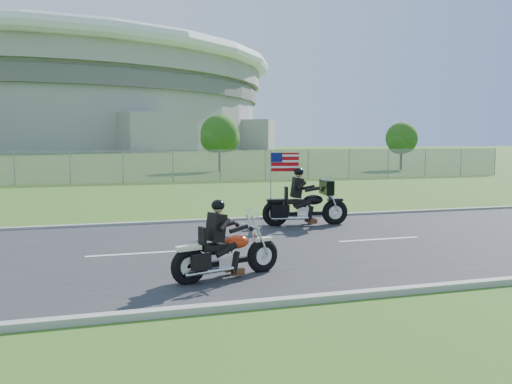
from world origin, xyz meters
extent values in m
plane|color=#38581B|center=(0.00, 0.00, 0.00)|extent=(420.00, 420.00, 0.00)
cube|color=#28282B|center=(0.00, 0.00, 0.02)|extent=(120.00, 8.00, 0.04)
cube|color=#9E9B93|center=(0.00, 4.05, 0.05)|extent=(120.00, 0.18, 0.12)
cube|color=#9E9B93|center=(0.00, -4.05, 0.05)|extent=(120.00, 0.18, 0.12)
cube|color=gray|center=(-5.00, 20.00, 1.00)|extent=(60.00, 0.03, 2.00)
cylinder|color=#A3A099|center=(-20.00, 170.00, 10.00)|extent=(130.00, 130.00, 20.00)
cylinder|color=#605E5B|center=(-20.00, 170.00, 17.00)|extent=(132.00, 132.00, 4.00)
cylinder|color=#A3A099|center=(-20.00, 170.00, 23.00)|extent=(134.00, 134.00, 6.00)
torus|color=white|center=(-20.00, 170.00, 27.00)|extent=(140.40, 140.40, 4.40)
cylinder|color=#382316|center=(6.00, 30.00, 1.26)|extent=(0.22, 0.22, 2.52)
sphere|color=#255316|center=(6.00, 30.00, 3.15)|extent=(3.20, 3.20, 3.20)
sphere|color=#255316|center=(6.64, 30.48, 2.79)|extent=(2.40, 2.40, 2.40)
sphere|color=#255316|center=(5.44, 29.60, 2.70)|extent=(2.24, 2.24, 2.24)
cylinder|color=#382316|center=(22.00, 28.00, 1.12)|extent=(0.22, 0.22, 2.24)
sphere|color=#255316|center=(22.00, 28.00, 2.80)|extent=(2.80, 2.80, 2.80)
sphere|color=#255316|center=(22.56, 28.42, 2.48)|extent=(2.10, 2.10, 2.10)
sphere|color=#255316|center=(21.51, 27.65, 2.40)|extent=(1.96, 1.96, 1.96)
torus|color=black|center=(0.26, -2.18, 0.35)|extent=(0.69, 0.35, 0.67)
torus|color=black|center=(-1.22, -2.63, 0.35)|extent=(0.69, 0.35, 0.67)
ellipsoid|color=red|center=(-0.29, -2.35, 0.67)|extent=(0.57, 0.42, 0.25)
cube|color=black|center=(-0.74, -2.48, 0.64)|extent=(0.56, 0.40, 0.11)
cube|color=black|center=(-0.70, -2.47, 0.99)|extent=(0.31, 0.41, 0.50)
sphere|color=black|center=(-0.66, -2.46, 1.38)|extent=(0.30, 0.30, 0.24)
cube|color=silver|center=(0.06, -2.24, 1.11)|extent=(0.15, 0.41, 0.36)
torus|color=black|center=(3.90, 2.47, 0.40)|extent=(0.81, 0.30, 0.79)
torus|color=black|center=(2.10, 2.72, 0.40)|extent=(0.81, 0.30, 0.79)
ellipsoid|color=black|center=(3.23, 2.56, 0.79)|extent=(0.64, 0.42, 0.30)
cube|color=black|center=(2.68, 2.64, 0.74)|extent=(0.63, 0.40, 0.13)
cube|color=black|center=(2.74, 2.63, 1.16)|extent=(0.31, 0.46, 0.59)
sphere|color=black|center=(2.79, 2.63, 1.62)|extent=(0.32, 0.32, 0.29)
cube|color=black|center=(3.63, 2.51, 1.16)|extent=(0.35, 0.88, 0.43)
cube|color=#B70C11|center=(2.45, 2.89, 1.91)|extent=(0.85, 0.14, 0.56)
camera|label=1|loc=(-2.40, -11.16, 2.52)|focal=35.00mm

